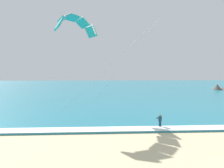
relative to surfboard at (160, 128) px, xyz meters
The scene contains 5 objects.
sea 58.34m from the surfboard, 86.38° to the left, with size 200.00×120.00×0.20m, color teal.
surf_foam 3.76m from the surfboard, 11.97° to the right, with size 200.00×1.93×0.04m, color white.
surfboard is the anchor object (origin of this frame).
kitesurfer 0.91m from the surfboard, 116.45° to the left, with size 0.67×0.66×1.69m.
kite_primary 19.17m from the surfboard, 143.82° to the left, with size 13.46×10.79×13.97m.
Camera 1 is at (-10.59, -10.77, 6.70)m, focal length 32.62 mm.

